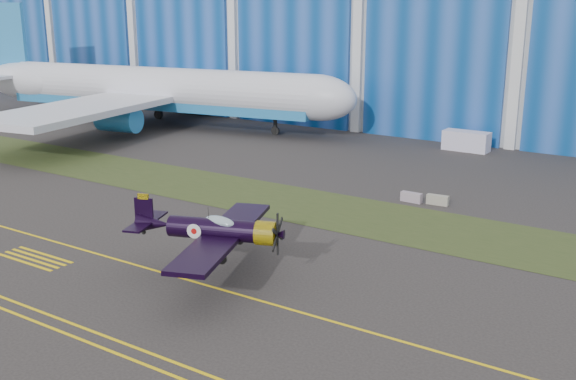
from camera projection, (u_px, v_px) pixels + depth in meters
The scene contains 12 objects.
ground at pixel (305, 275), 45.78m from camera, with size 260.00×260.00×0.00m, color #343030.
grass_median at pixel (392, 221), 57.05m from camera, with size 260.00×10.00×0.02m, color #475128.
hangar at pixel (562, 24), 99.59m from camera, with size 220.00×45.70×30.00m.
taxiway_centreline at pixel (262, 301), 41.75m from camera, with size 200.00×0.20×0.02m, color yellow.
edge_line_near at pixel (153, 368), 34.09m from camera, with size 80.00×0.20×0.02m, color yellow.
edge_line_far at pixel (167, 360), 34.90m from camera, with size 80.00×0.20×0.02m, color yellow.
hold_short_ladder at pixel (35, 258), 48.77m from camera, with size 6.00×2.40×0.02m, color yellow, non-canonical shape.
warbird at pixel (213, 229), 44.55m from camera, with size 15.67×17.13×4.17m.
jetliner at pixel (154, 42), 99.04m from camera, with size 80.01×71.16×24.77m.
shipping_container at pixel (466, 141), 84.24m from camera, with size 5.66×2.27×2.45m, color silver.
barrier_a at pixel (411, 197), 62.56m from camera, with size 2.00×0.60×0.90m, color #9B8B9A.
barrier_b at pixel (438, 200), 61.69m from camera, with size 2.00×0.60×0.90m, color gray.
Camera 1 is at (22.42, -36.20, 17.83)m, focal length 42.00 mm.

